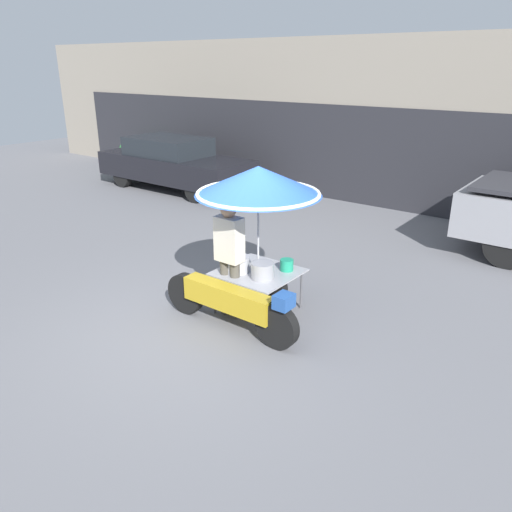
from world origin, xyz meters
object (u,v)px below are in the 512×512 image
parked_car (174,163)px  potted_plant (131,153)px  vendor_person (229,253)px  vendor_motorcycle_cart (255,206)px

parked_car → potted_plant: parked_car is taller
potted_plant → vendor_person: bearing=-32.6°
vendor_person → vendor_motorcycle_cart: bearing=46.7°
vendor_person → potted_plant: bearing=147.4°
vendor_motorcycle_cart → potted_plant: size_ratio=2.16×
vendor_motorcycle_cart → vendor_person: (-0.24, -0.26, -0.65)m
vendor_motorcycle_cart → parked_car: size_ratio=0.47×
vendor_person → parked_car: 7.89m
vendor_motorcycle_cart → parked_car: (-6.42, 4.65, -0.85)m
vendor_motorcycle_cart → vendor_person: 0.74m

